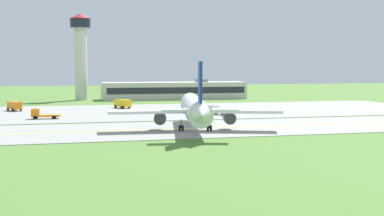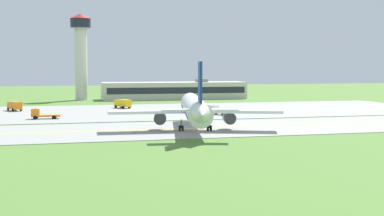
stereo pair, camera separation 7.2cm
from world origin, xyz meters
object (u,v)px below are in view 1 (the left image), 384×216
service_truck_fuel (41,114)px  service_truck_catering (217,110)px  airplane_lead (195,108)px  control_tower (81,49)px  service_truck_pushback (123,103)px  service_truck_baggage (14,106)px

service_truck_fuel → service_truck_catering: 41.95m
airplane_lead → service_truck_catering: bearing=65.5°
control_tower → service_truck_pushback: bearing=-77.5°
service_truck_catering → control_tower: size_ratio=0.21×
service_truck_baggage → service_truck_pushback: 29.39m
airplane_lead → service_truck_fuel: 40.67m
service_truck_catering → service_truck_pushback: service_truck_pushback is taller
airplane_lead → control_tower: size_ratio=1.28×
service_truck_catering → service_truck_pushback: (-20.18, 26.19, 0.35)m
airplane_lead → control_tower: bearing=99.3°
service_truck_catering → control_tower: (-29.78, 69.48, 17.18)m
service_truck_baggage → service_truck_fuel: bearing=-73.1°
service_truck_fuel → service_truck_pushback: bearing=51.0°
airplane_lead → service_truck_fuel: size_ratio=6.03×
service_truck_baggage → service_truck_pushback: same height
service_truck_baggage → service_truck_fuel: size_ratio=0.97×
airplane_lead → service_truck_fuel: airplane_lead is taller
airplane_lead → control_tower: control_tower is taller
service_truck_fuel → service_truck_pushback: service_truck_pushback is taller
control_tower → service_truck_catering: bearing=-66.8°
service_truck_baggage → service_truck_pushback: bearing=3.9°
service_truck_fuel → control_tower: (12.16, 70.16, 17.18)m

